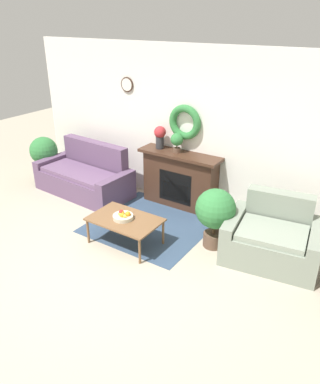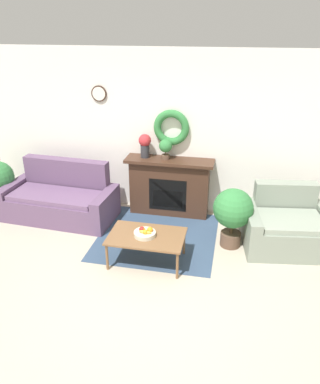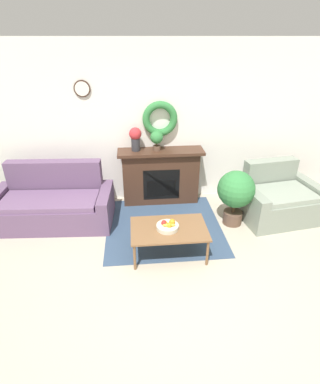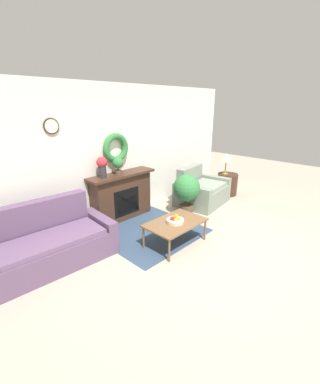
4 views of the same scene
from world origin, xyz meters
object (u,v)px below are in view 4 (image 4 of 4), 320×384
object	(u,v)px
side_table_by_loveseat	(227,184)
table_lamp	(226,158)
potted_plant_on_mantel	(118,164)
couch_left	(49,244)
loveseat_right	(201,191)
fireplace	(122,196)
potted_plant_floor_by_loveseat	(187,190)
coffee_table	(175,224)
fruit_bowl	(175,220)
vase_on_mantel_left	(102,166)

from	to	relation	value
side_table_by_loveseat	table_lamp	distance (m)	0.72
potted_plant_on_mantel	couch_left	bearing A→B (deg)	-163.99
loveseat_right	side_table_by_loveseat	world-z (taller)	loveseat_right
table_lamp	fireplace	bearing A→B (deg)	165.17
fireplace	table_lamp	world-z (taller)	table_lamp
side_table_by_loveseat	loveseat_right	bearing A→B (deg)	172.72
side_table_by_loveseat	potted_plant_on_mantel	world-z (taller)	potted_plant_on_mantel
potted_plant_on_mantel	potted_plant_floor_by_loveseat	bearing A→B (deg)	-36.00
couch_left	potted_plant_floor_by_loveseat	bearing A→B (deg)	-3.58
loveseat_right	side_table_by_loveseat	distance (m)	1.01
coffee_table	potted_plant_on_mantel	world-z (taller)	potted_plant_on_mantel
fruit_bowl	table_lamp	distance (m)	3.03
couch_left	potted_plant_floor_by_loveseat	size ratio (longest dim) A/B	2.11
fireplace	coffee_table	bearing A→B (deg)	-91.20
vase_on_mantel_left	loveseat_right	bearing A→B (deg)	-16.41
vase_on_mantel_left	side_table_by_loveseat	bearing A→B (deg)	-13.70
fireplace	fruit_bowl	distance (m)	1.52
fruit_bowl	fireplace	bearing A→B (deg)	88.08
potted_plant_on_mantel	side_table_by_loveseat	bearing A→B (deg)	-14.89
side_table_by_loveseat	potted_plant_on_mantel	distance (m)	3.19
side_table_by_loveseat	potted_plant_floor_by_loveseat	world-z (taller)	potted_plant_floor_by_loveseat
loveseat_right	side_table_by_loveseat	size ratio (longest dim) A/B	2.44
coffee_table	potted_plant_floor_by_loveseat	bearing A→B (deg)	30.49
couch_left	fruit_bowl	bearing A→B (deg)	-27.15
coffee_table	fruit_bowl	world-z (taller)	fruit_bowl
fruit_bowl	potted_plant_floor_by_loveseat	world-z (taller)	potted_plant_floor_by_loveseat
loveseat_right	side_table_by_loveseat	xyz separation A→B (m)	(1.01, -0.13, -0.02)
loveseat_right	coffee_table	xyz separation A→B (m)	(-1.92, -0.83, 0.07)
table_lamp	vase_on_mantel_left	bearing A→B (deg)	166.92
fireplace	table_lamp	xyz separation A→B (m)	(2.82, -0.75, 0.50)
loveseat_right	fruit_bowl	world-z (taller)	loveseat_right
fireplace	couch_left	xyz separation A→B (m)	(-1.78, -0.50, -0.19)
potted_plant_floor_by_loveseat	couch_left	bearing A→B (deg)	173.09
fireplace	fruit_bowl	size ratio (longest dim) A/B	4.93
table_lamp	vase_on_mantel_left	world-z (taller)	vase_on_mantel_left
loveseat_right	fruit_bowl	xyz separation A→B (m)	(-1.94, -0.85, 0.15)
loveseat_right	table_lamp	size ratio (longest dim) A/B	2.50
table_lamp	potted_plant_on_mantel	world-z (taller)	potted_plant_on_mantel
couch_left	side_table_by_loveseat	xyz separation A→B (m)	(4.67, -0.30, -0.03)
potted_plant_floor_by_loveseat	table_lamp	bearing A→B (deg)	3.37
couch_left	potted_plant_on_mantel	bearing A→B (deg)	19.33
fireplace	potted_plant_floor_by_loveseat	size ratio (longest dim) A/B	1.62
coffee_table	vase_on_mantel_left	bearing A→B (deg)	104.34
fireplace	loveseat_right	bearing A→B (deg)	-19.64
couch_left	table_lamp	size ratio (longest dim) A/B	3.47
coffee_table	potted_plant_on_mantel	size ratio (longest dim) A/B	3.07
fruit_bowl	side_table_by_loveseat	distance (m)	3.03
couch_left	table_lamp	bearing A→B (deg)	0.30
couch_left	vase_on_mantel_left	xyz separation A→B (m)	(1.36, 0.51, 0.90)
side_table_by_loveseat	potted_plant_on_mantel	xyz separation A→B (m)	(-2.96, 0.79, 0.91)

